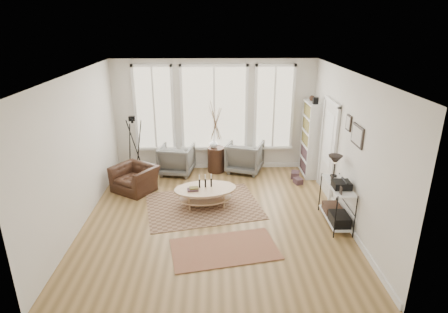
{
  "coord_description": "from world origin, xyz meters",
  "views": [
    {
      "loc": [
        0.02,
        -6.78,
        3.83
      ],
      "look_at": [
        0.2,
        0.6,
        1.1
      ],
      "focal_mm": 30.0,
      "sensor_mm": 36.0,
      "label": 1
    }
  ],
  "objects_px": {
    "armchair_right": "(245,157)",
    "accent_chair": "(135,178)",
    "bookcase": "(310,139)",
    "low_shelf": "(337,200)",
    "coffee_table": "(205,192)",
    "armchair_left": "(177,159)",
    "side_table": "(216,139)"
  },
  "relations": [
    {
      "from": "armchair_right",
      "to": "low_shelf",
      "type": "bearing_deg",
      "value": 138.85
    },
    {
      "from": "armchair_left",
      "to": "side_table",
      "type": "bearing_deg",
      "value": -163.66
    },
    {
      "from": "low_shelf",
      "to": "side_table",
      "type": "xyz_separation_m",
      "value": [
        -2.34,
        2.75,
        0.38
      ]
    },
    {
      "from": "bookcase",
      "to": "armchair_right",
      "type": "bearing_deg",
      "value": 172.19
    },
    {
      "from": "side_table",
      "to": "armchair_right",
      "type": "bearing_deg",
      "value": 0.0
    },
    {
      "from": "armchair_left",
      "to": "coffee_table",
      "type": "bearing_deg",
      "value": 123.13
    },
    {
      "from": "coffee_table",
      "to": "armchair_right",
      "type": "relative_size",
      "value": 1.61
    },
    {
      "from": "coffee_table",
      "to": "armchair_right",
      "type": "xyz_separation_m",
      "value": [
        1.01,
        1.96,
        0.08
      ]
    },
    {
      "from": "bookcase",
      "to": "low_shelf",
      "type": "height_order",
      "value": "bookcase"
    },
    {
      "from": "side_table",
      "to": "coffee_table",
      "type": "bearing_deg",
      "value": -97.12
    },
    {
      "from": "bookcase",
      "to": "low_shelf",
      "type": "xyz_separation_m",
      "value": [
        -0.06,
        -2.52,
        -0.44
      ]
    },
    {
      "from": "bookcase",
      "to": "side_table",
      "type": "xyz_separation_m",
      "value": [
        -2.4,
        0.22,
        -0.06
      ]
    },
    {
      "from": "coffee_table",
      "to": "accent_chair",
      "type": "xyz_separation_m",
      "value": [
        -1.67,
        0.83,
        -0.03
      ]
    },
    {
      "from": "armchair_left",
      "to": "side_table",
      "type": "relative_size",
      "value": 0.45
    },
    {
      "from": "low_shelf",
      "to": "accent_chair",
      "type": "relative_size",
      "value": 1.41
    },
    {
      "from": "armchair_left",
      "to": "side_table",
      "type": "distance_m",
      "value": 1.15
    },
    {
      "from": "low_shelf",
      "to": "coffee_table",
      "type": "height_order",
      "value": "low_shelf"
    },
    {
      "from": "coffee_table",
      "to": "armchair_left",
      "type": "bearing_deg",
      "value": 112.91
    },
    {
      "from": "bookcase",
      "to": "side_table",
      "type": "relative_size",
      "value": 1.11
    },
    {
      "from": "armchair_right",
      "to": "side_table",
      "type": "relative_size",
      "value": 0.48
    },
    {
      "from": "armchair_right",
      "to": "bookcase",
      "type": "bearing_deg",
      "value": -168.94
    },
    {
      "from": "armchair_left",
      "to": "low_shelf",
      "type": "bearing_deg",
      "value": 152.18
    },
    {
      "from": "accent_chair",
      "to": "side_table",
      "type": "bearing_deg",
      "value": 63.62
    },
    {
      "from": "low_shelf",
      "to": "accent_chair",
      "type": "distance_m",
      "value": 4.56
    },
    {
      "from": "low_shelf",
      "to": "armchair_left",
      "type": "bearing_deg",
      "value": 141.96
    },
    {
      "from": "armchair_right",
      "to": "side_table",
      "type": "distance_m",
      "value": 0.9
    },
    {
      "from": "armchair_right",
      "to": "accent_chair",
      "type": "relative_size",
      "value": 0.96
    },
    {
      "from": "accent_chair",
      "to": "bookcase",
      "type": "bearing_deg",
      "value": 44.91
    },
    {
      "from": "low_shelf",
      "to": "armchair_left",
      "type": "height_order",
      "value": "low_shelf"
    },
    {
      "from": "low_shelf",
      "to": "coffee_table",
      "type": "relative_size",
      "value": 0.91
    },
    {
      "from": "coffee_table",
      "to": "side_table",
      "type": "distance_m",
      "value": 2.05
    },
    {
      "from": "armchair_left",
      "to": "accent_chair",
      "type": "xyz_separation_m",
      "value": [
        -0.89,
        -1.02,
        -0.08
      ]
    }
  ]
}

